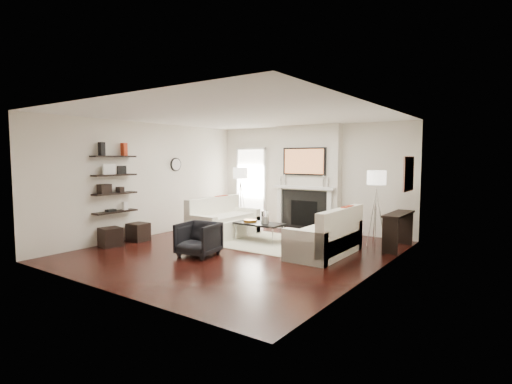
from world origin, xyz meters
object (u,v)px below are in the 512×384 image
Objects in this scene: lamp_right_shade at (377,178)px; lamp_left_shade at (241,173)px; ottoman_near at (138,232)px; armchair at (198,237)px; coffee_table at (259,224)px; loveseat_right_base at (324,244)px; loveseat_left_base at (224,228)px.

lamp_left_shade is at bearing 175.26° from lamp_right_shade.
lamp_right_shade is at bearing 30.64° from ottoman_near.
armchair is 2.10m from ottoman_near.
ottoman_near is at bearing -146.50° from coffee_table.
coffee_table is 2.73m from lamp_right_shade.
loveseat_right_base is 4.20m from ottoman_near.
armchair reaches higher than loveseat_left_base.
coffee_table is 2.75× the size of ottoman_near.
ottoman_near is at bearing 164.86° from armchair.
coffee_table is at bearing 33.50° from ottoman_near.
loveseat_left_base is 1.00× the size of loveseat_right_base.
loveseat_right_base is 4.50× the size of ottoman_near.
lamp_right_shade is 1.00× the size of ottoman_near.
coffee_table is (-1.73, 0.28, 0.19)m from loveseat_right_base.
coffee_table is 1.55× the size of armchair.
loveseat_left_base is 4.50× the size of ottoman_near.
lamp_left_shade is (-1.46, 3.23, 1.10)m from armchair.
coffee_table is at bearing 170.74° from loveseat_right_base.
loveseat_right_base is 4.50× the size of lamp_right_shade.
coffee_table is 2.75× the size of lamp_left_shade.
lamp_right_shade is at bearing 70.63° from loveseat_right_base.
loveseat_left_base and coffee_table have the same top height.
lamp_left_shade is at bearing 113.84° from loveseat_left_base.
loveseat_left_base is 2.73m from loveseat_right_base.
lamp_right_shade is at bearing 20.25° from loveseat_left_base.
loveseat_left_base is 2.07m from lamp_left_shade.
loveseat_right_base is 4.02m from lamp_left_shade.
loveseat_right_base is 1.97m from lamp_right_shade.
armchair is (-1.93, -1.46, 0.14)m from loveseat_right_base.
armchair is at bearing -142.82° from loveseat_right_base.
coffee_table is at bearing 74.57° from armchair.
lamp_left_shade is at bearing 152.45° from loveseat_right_base.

